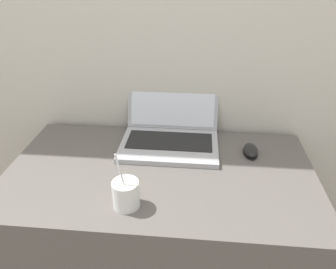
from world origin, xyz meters
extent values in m
cube|color=#5B5651|center=(0.00, 0.30, 0.36)|extent=(1.08, 0.61, 0.71)
cube|color=#ADADB2|center=(0.02, 0.45, 0.72)|extent=(0.37, 0.26, 0.02)
cube|color=black|center=(0.02, 0.47, 0.73)|extent=(0.33, 0.14, 0.00)
cube|color=#ADADB2|center=(0.02, 0.62, 0.84)|extent=(0.37, 0.09, 0.22)
cube|color=white|center=(0.02, 0.62, 0.84)|extent=(0.34, 0.08, 0.20)
cylinder|color=white|center=(-0.08, 0.11, 0.76)|extent=(0.08, 0.08, 0.09)
cylinder|color=black|center=(-0.08, 0.11, 0.80)|extent=(0.07, 0.07, 0.01)
cylinder|color=white|center=(-0.08, 0.10, 0.82)|extent=(0.04, 0.02, 0.15)
ellipsoid|color=black|center=(0.33, 0.44, 0.72)|extent=(0.06, 0.10, 0.01)
ellipsoid|color=black|center=(0.33, 0.44, 0.73)|extent=(0.05, 0.09, 0.03)
camera|label=1|loc=(0.12, -0.63, 1.38)|focal=35.00mm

